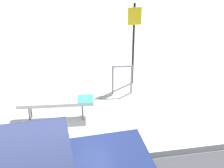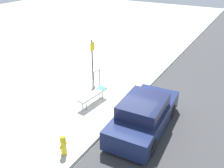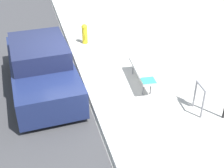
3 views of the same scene
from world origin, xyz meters
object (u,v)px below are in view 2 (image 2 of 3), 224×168
Objects in this scene: bench at (93,95)px; parked_car_near at (144,115)px; fire_hydrant at (63,144)px; sign_post at (92,57)px; bike_rack at (97,76)px.

bench is 0.42× the size of parked_car_near.
parked_car_near reaches higher than fire_hydrant.
sign_post is at bearing 24.37° from fire_hydrant.
sign_post reaches higher than bike_rack.
fire_hydrant is at bearing -157.63° from bench.
bike_rack is at bearing 55.07° from parked_car_near.
fire_hydrant is 3.30m from parked_car_near.
sign_post is at bearing 51.89° from bike_rack.
bike_rack is 0.36× the size of sign_post.
parked_car_near is (-2.78, -4.32, -0.74)m from sign_post.
sign_post is 5.19m from parked_car_near.
bench is 2.94m from parked_car_near.
fire_hydrant reaches higher than bench.
bench is at bearing 17.33° from fire_hydrant.
sign_post is (0.41, 0.52, 0.88)m from bike_rack.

